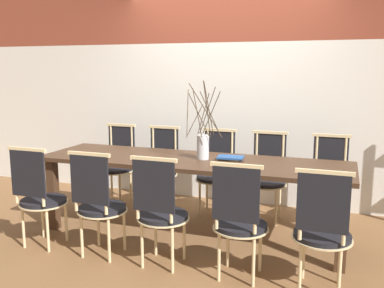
% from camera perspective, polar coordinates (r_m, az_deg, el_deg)
% --- Properties ---
extents(ground_plane, '(16.00, 16.00, 0.00)m').
position_cam_1_polar(ground_plane, '(4.37, 0.00, -12.03)').
color(ground_plane, brown).
extents(wall_rear, '(12.00, 0.06, 3.20)m').
position_cam_1_polar(wall_rear, '(5.26, 4.70, 9.56)').
color(wall_rear, silver).
rests_on(wall_rear, ground_plane).
extents(dining_table, '(3.01, 0.84, 0.77)m').
position_cam_1_polar(dining_table, '(4.16, 0.00, -3.31)').
color(dining_table, '#422B1C').
rests_on(dining_table, ground_plane).
extents(chair_near_leftend, '(0.44, 0.44, 0.96)m').
position_cam_1_polar(chair_near_leftend, '(4.18, -19.70, -6.41)').
color(chair_near_leftend, black).
rests_on(chair_near_leftend, ground_plane).
extents(chair_near_left, '(0.44, 0.44, 0.96)m').
position_cam_1_polar(chair_near_left, '(3.83, -12.32, -7.57)').
color(chair_near_left, black).
rests_on(chair_near_left, ground_plane).
extents(chair_near_center, '(0.44, 0.44, 0.96)m').
position_cam_1_polar(chair_near_center, '(3.56, -4.22, -8.69)').
color(chair_near_center, black).
rests_on(chair_near_center, ground_plane).
extents(chair_near_right, '(0.44, 0.44, 0.96)m').
position_cam_1_polar(chair_near_right, '(3.36, 6.31, -9.88)').
color(chair_near_right, black).
rests_on(chair_near_right, ground_plane).
extents(chair_near_rightend, '(0.44, 0.44, 0.96)m').
position_cam_1_polar(chair_near_rightend, '(3.29, 16.97, -10.75)').
color(chair_near_rightend, black).
rests_on(chair_near_rightend, ground_plane).
extents(chair_far_leftend, '(0.44, 0.44, 0.96)m').
position_cam_1_polar(chair_far_leftend, '(5.36, -9.94, -2.41)').
color(chair_far_leftend, black).
rests_on(chair_far_leftend, ground_plane).
extents(chair_far_left, '(0.44, 0.44, 0.96)m').
position_cam_1_polar(chair_far_left, '(5.10, -4.23, -2.92)').
color(chair_far_left, black).
rests_on(chair_far_left, ground_plane).
extents(chair_far_center, '(0.44, 0.44, 0.96)m').
position_cam_1_polar(chair_far_center, '(4.87, 3.28, -3.54)').
color(chair_far_center, black).
rests_on(chair_far_center, ground_plane).
extents(chair_far_right, '(0.44, 0.44, 0.96)m').
position_cam_1_polar(chair_far_right, '(4.75, 9.98, -4.04)').
color(chair_far_right, black).
rests_on(chair_far_right, ground_plane).
extents(chair_far_rightend, '(0.44, 0.44, 0.96)m').
position_cam_1_polar(chair_far_rightend, '(4.69, 17.79, -4.56)').
color(chair_far_rightend, black).
rests_on(chair_far_rightend, ground_plane).
extents(vase_centerpiece, '(0.40, 0.37, 0.76)m').
position_cam_1_polar(vase_centerpiece, '(4.12, 1.47, 0.02)').
color(vase_centerpiece, silver).
rests_on(vase_centerpiece, dining_table).
extents(book_stack, '(0.26, 0.19, 0.03)m').
position_cam_1_polar(book_stack, '(4.14, 5.13, -1.84)').
color(book_stack, beige).
rests_on(book_stack, dining_table).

